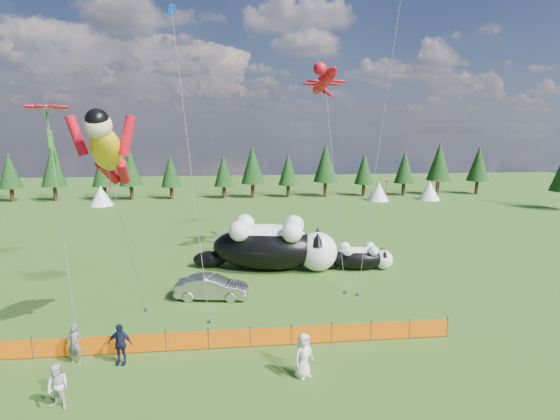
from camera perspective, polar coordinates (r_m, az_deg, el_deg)
name	(u,v)px	position (r m, az deg, el deg)	size (l,w,h in m)	color
ground	(230,322)	(24.93, -6.57, -14.28)	(160.00, 160.00, 0.00)	#153609
safety_fence	(229,339)	(22.00, -6.62, -16.34)	(22.06, 0.06, 1.10)	#262626
tree_line	(230,172)	(67.97, -6.51, 4.89)	(90.00, 4.00, 8.00)	black
festival_tents	(306,193)	(64.21, 3.39, 2.29)	(50.00, 3.20, 2.80)	white
cat_large	(273,245)	(32.90, -0.95, -4.60)	(10.90, 5.42, 3.96)	black
cat_small	(361,257)	(33.74, 10.58, -6.07)	(5.46, 2.24, 1.97)	black
car	(212,287)	(27.93, -8.89, -9.94)	(1.56, 4.47, 1.47)	#ADACB1
spectator_a	(75,344)	(22.40, -25.23, -15.56)	(0.69, 0.45, 1.88)	slate
spectator_b	(58,387)	(19.51, -27.04, -19.88)	(0.87, 0.51, 1.79)	silver
spectator_c	(120,344)	(21.61, -20.17, -16.11)	(1.12, 0.57, 1.92)	#131835
spectator_e	(304,355)	(19.48, 3.10, -18.44)	(0.96, 0.62, 1.96)	silver
superhero_kite	(107,151)	(21.70, -21.67, 7.22)	(4.89, 6.41, 11.83)	#F0B00C
gecko_kite	(324,81)	(35.21, 5.79, 16.41)	(4.20, 11.60, 16.34)	red
flower_kite	(47,110)	(27.77, -28.19, 11.45)	(4.19, 7.17, 13.05)	red
diamond_kite_a	(174,29)	(30.66, -13.71, 22.01)	(2.77, 8.12, 19.55)	#0B38AA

